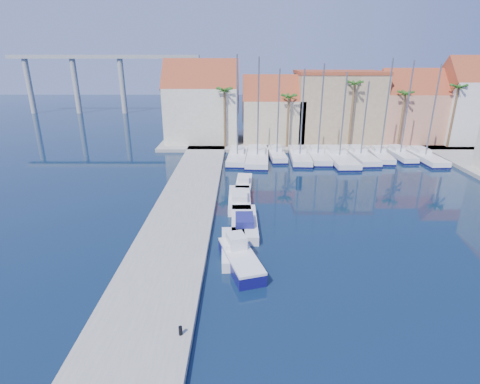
% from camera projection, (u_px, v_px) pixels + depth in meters
% --- Properties ---
extents(ground, '(260.00, 260.00, 0.00)m').
position_uv_depth(ground, '(300.00, 325.00, 21.45)').
color(ground, '#081C30').
rests_on(ground, ground).
extents(quay_west, '(6.00, 77.00, 0.50)m').
position_uv_depth(quay_west, '(180.00, 222.00, 34.06)').
color(quay_west, gray).
rests_on(quay_west, ground).
extents(shore_north, '(54.00, 16.00, 0.50)m').
position_uv_depth(shore_north, '(317.00, 140.00, 66.36)').
color(shore_north, gray).
rests_on(shore_north, ground).
extents(bollard, '(0.21, 0.21, 0.52)m').
position_uv_depth(bollard, '(180.00, 331.00, 19.90)').
color(bollard, black).
rests_on(bollard, quay_west).
extents(fishing_boat, '(3.51, 6.11, 2.03)m').
position_uv_depth(fishing_boat, '(240.00, 258.00, 27.22)').
color(fishing_boat, '#100E53').
rests_on(fishing_boat, ground).
extents(motorboat_west_0, '(2.16, 5.98, 1.40)m').
position_uv_depth(motorboat_west_0, '(234.00, 247.00, 28.98)').
color(motorboat_west_0, white).
rests_on(motorboat_west_0, ground).
extents(motorboat_west_1, '(2.33, 7.01, 1.40)m').
position_uv_depth(motorboat_west_1, '(244.00, 223.00, 33.17)').
color(motorboat_west_1, white).
rests_on(motorboat_west_1, ground).
extents(motorboat_west_2, '(2.26, 6.94, 1.40)m').
position_uv_depth(motorboat_west_2, '(240.00, 199.00, 38.61)').
color(motorboat_west_2, white).
rests_on(motorboat_west_2, ground).
extents(motorboat_west_3, '(2.02, 5.49, 1.40)m').
position_uv_depth(motorboat_west_3, '(244.00, 183.00, 43.61)').
color(motorboat_west_3, white).
rests_on(motorboat_west_3, ground).
extents(sailboat_0, '(3.27, 10.13, 14.61)m').
position_uv_depth(sailboat_0, '(238.00, 156.00, 54.80)').
color(sailboat_0, white).
rests_on(sailboat_0, ground).
extents(sailboat_1, '(3.94, 12.09, 14.29)m').
position_uv_depth(sailboat_1, '(258.00, 156.00, 54.74)').
color(sailboat_1, white).
rests_on(sailboat_1, ground).
extents(sailboat_2, '(2.58, 8.35, 12.76)m').
position_uv_depth(sailboat_2, '(276.00, 154.00, 55.88)').
color(sailboat_2, white).
rests_on(sailboat_2, ground).
extents(sailboat_3, '(3.17, 10.39, 12.76)m').
position_uv_depth(sailboat_3, '(299.00, 155.00, 55.07)').
color(sailboat_3, white).
rests_on(sailboat_3, ground).
extents(sailboat_4, '(2.76, 10.01, 13.44)m').
position_uv_depth(sailboat_4, '(317.00, 155.00, 55.38)').
color(sailboat_4, white).
rests_on(sailboat_4, ground).
extents(sailboat_5, '(3.54, 12.12, 12.38)m').
position_uv_depth(sailboat_5, '(338.00, 157.00, 54.51)').
color(sailboat_5, white).
rests_on(sailboat_5, ground).
extents(sailboat_6, '(3.25, 10.67, 11.12)m').
position_uv_depth(sailboat_6, '(359.00, 155.00, 55.30)').
color(sailboat_6, white).
rests_on(sailboat_6, ground).
extents(sailboat_7, '(2.85, 8.74, 14.14)m').
position_uv_depth(sailboat_7, '(379.00, 154.00, 55.34)').
color(sailboat_7, white).
rests_on(sailboat_7, ground).
extents(sailboat_8, '(2.57, 8.54, 13.84)m').
position_uv_depth(sailboat_8, '(399.00, 154.00, 55.87)').
color(sailboat_8, white).
rests_on(sailboat_8, ground).
extents(sailboat_9, '(3.13, 10.09, 13.38)m').
position_uv_depth(sailboat_9, '(423.00, 156.00, 54.63)').
color(sailboat_9, white).
rests_on(sailboat_9, ground).
extents(building_0, '(12.30, 9.00, 13.50)m').
position_uv_depth(building_0, '(202.00, 105.00, 63.32)').
color(building_0, beige).
rests_on(building_0, shore_north).
extents(building_1, '(10.30, 8.00, 11.00)m').
position_uv_depth(building_1, '(273.00, 112.00, 63.71)').
color(building_1, tan).
rests_on(building_1, shore_north).
extents(building_2, '(14.20, 10.20, 11.50)m').
position_uv_depth(building_2, '(336.00, 106.00, 64.27)').
color(building_2, '#A18363').
rests_on(building_2, shore_north).
extents(building_3, '(10.30, 8.00, 12.00)m').
position_uv_depth(building_3, '(408.00, 109.00, 63.43)').
color(building_3, tan).
rests_on(building_3, shore_north).
extents(building_4, '(8.30, 8.00, 14.00)m').
position_uv_depth(building_4, '(466.00, 103.00, 62.08)').
color(building_4, white).
rests_on(building_4, shore_north).
extents(palm_0, '(2.60, 2.60, 10.15)m').
position_uv_depth(palm_0, '(224.00, 92.00, 57.73)').
color(palm_0, brown).
rests_on(palm_0, shore_north).
extents(palm_1, '(2.60, 2.60, 9.15)m').
position_uv_depth(palm_1, '(289.00, 98.00, 58.03)').
color(palm_1, brown).
rests_on(palm_1, shore_north).
extents(palm_2, '(2.60, 2.60, 11.15)m').
position_uv_depth(palm_2, '(355.00, 86.00, 57.34)').
color(palm_2, brown).
rests_on(palm_2, shore_north).
extents(palm_3, '(2.60, 2.60, 9.65)m').
position_uv_depth(palm_3, '(405.00, 95.00, 57.80)').
color(palm_3, brown).
rests_on(palm_3, shore_north).
extents(palm_4, '(2.60, 2.60, 10.65)m').
position_uv_depth(palm_4, '(458.00, 89.00, 57.45)').
color(palm_4, brown).
rests_on(palm_4, shore_north).
extents(viaduct, '(48.00, 2.20, 14.45)m').
position_uv_depth(viaduct, '(101.00, 72.00, 94.97)').
color(viaduct, '#9E9E99').
rests_on(viaduct, ground).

